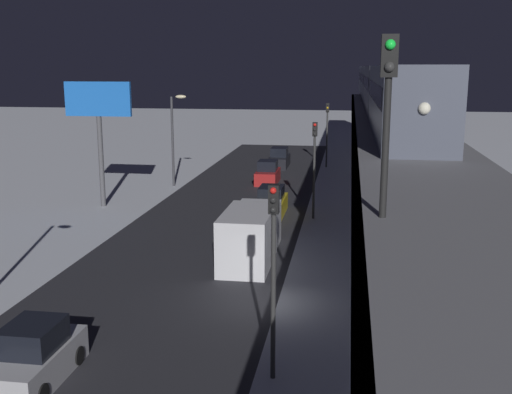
{
  "coord_description": "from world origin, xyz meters",
  "views": [
    {
      "loc": [
        -3.55,
        24.33,
        9.9
      ],
      "look_at": [
        2.36,
        -14.2,
        1.59
      ],
      "focal_mm": 42.93,
      "sensor_mm": 36.0,
      "label": 1
    }
  ],
  "objects_px": {
    "subway_train": "(379,84)",
    "box_truck": "(251,234)",
    "sedan_silver": "(35,358)",
    "traffic_light_far": "(327,125)",
    "sedan_black": "(279,159)",
    "traffic_light_mid": "(314,156)",
    "sedan_red_2": "(268,174)",
    "rail_signal": "(388,95)",
    "traffic_light_near": "(273,254)",
    "commercial_billboard": "(99,111)",
    "sedan_yellow": "(271,203)"
  },
  "relations": [
    {
      "from": "sedan_red_2",
      "to": "sedan_silver",
      "type": "bearing_deg",
      "value": -94.55
    },
    {
      "from": "subway_train",
      "to": "sedan_black",
      "type": "bearing_deg",
      "value": -6.84
    },
    {
      "from": "sedan_black",
      "to": "sedan_yellow",
      "type": "height_order",
      "value": "same"
    },
    {
      "from": "commercial_billboard",
      "to": "sedan_yellow",
      "type": "bearing_deg",
      "value": 176.26
    },
    {
      "from": "box_truck",
      "to": "sedan_yellow",
      "type": "bearing_deg",
      "value": -88.84
    },
    {
      "from": "subway_train",
      "to": "commercial_billboard",
      "type": "xyz_separation_m",
      "value": [
        20.14,
        18.46,
        -1.53
      ]
    },
    {
      "from": "sedan_yellow",
      "to": "traffic_light_mid",
      "type": "distance_m",
      "value": 4.51
    },
    {
      "from": "subway_train",
      "to": "traffic_light_far",
      "type": "bearing_deg",
      "value": -19.14
    },
    {
      "from": "sedan_red_2",
      "to": "traffic_light_mid",
      "type": "height_order",
      "value": "traffic_light_mid"
    },
    {
      "from": "subway_train",
      "to": "sedan_black",
      "type": "distance_m",
      "value": 12.23
    },
    {
      "from": "subway_train",
      "to": "traffic_light_far",
      "type": "height_order",
      "value": "subway_train"
    },
    {
      "from": "subway_train",
      "to": "sedan_silver",
      "type": "relative_size",
      "value": 18.23
    },
    {
      "from": "subway_train",
      "to": "box_truck",
      "type": "relative_size",
      "value": 10.01
    },
    {
      "from": "subway_train",
      "to": "sedan_red_2",
      "type": "xyz_separation_m",
      "value": [
        9.54,
        7.66,
        -7.56
      ]
    },
    {
      "from": "traffic_light_near",
      "to": "traffic_light_mid",
      "type": "distance_m",
      "value": 21.59
    },
    {
      "from": "subway_train",
      "to": "sedan_yellow",
      "type": "xyz_separation_m",
      "value": [
        7.74,
        19.27,
        -7.56
      ]
    },
    {
      "from": "sedan_black",
      "to": "sedan_red_2",
      "type": "height_order",
      "value": "same"
    },
    {
      "from": "box_truck",
      "to": "traffic_light_mid",
      "type": "relative_size",
      "value": 1.16
    },
    {
      "from": "traffic_light_near",
      "to": "commercial_billboard",
      "type": "bearing_deg",
      "value": -56.42
    },
    {
      "from": "sedan_silver",
      "to": "commercial_billboard",
      "type": "relative_size",
      "value": 0.46
    },
    {
      "from": "subway_train",
      "to": "box_truck",
      "type": "bearing_deg",
      "value": 75.51
    },
    {
      "from": "box_truck",
      "to": "commercial_billboard",
      "type": "distance_m",
      "value": 17.42
    },
    {
      "from": "subway_train",
      "to": "rail_signal",
      "type": "distance_m",
      "value": 46.0
    },
    {
      "from": "sedan_silver",
      "to": "box_truck",
      "type": "distance_m",
      "value": 14.51
    },
    {
      "from": "box_truck",
      "to": "subway_train",
      "type": "bearing_deg",
      "value": -104.49
    },
    {
      "from": "sedan_silver",
      "to": "commercial_billboard",
      "type": "distance_m",
      "value": 26.31
    },
    {
      "from": "sedan_red_2",
      "to": "commercial_billboard",
      "type": "bearing_deg",
      "value": -134.45
    },
    {
      "from": "traffic_light_mid",
      "to": "commercial_billboard",
      "type": "bearing_deg",
      "value": -5.42
    },
    {
      "from": "sedan_silver",
      "to": "traffic_light_mid",
      "type": "height_order",
      "value": "traffic_light_mid"
    },
    {
      "from": "box_truck",
      "to": "sedan_red_2",
      "type": "bearing_deg",
      "value": -84.69
    },
    {
      "from": "subway_train",
      "to": "box_truck",
      "type": "xyz_separation_m",
      "value": [
        7.54,
        29.17,
        -7.01
      ]
    },
    {
      "from": "traffic_light_far",
      "to": "commercial_billboard",
      "type": "distance_m",
      "value": 25.43
    },
    {
      "from": "sedan_silver",
      "to": "commercial_billboard",
      "type": "height_order",
      "value": "commercial_billboard"
    },
    {
      "from": "traffic_light_mid",
      "to": "commercial_billboard",
      "type": "xyz_separation_m",
      "value": [
        15.3,
        -1.45,
        2.63
      ]
    },
    {
      "from": "box_truck",
      "to": "commercial_billboard",
      "type": "xyz_separation_m",
      "value": [
        12.6,
        -10.71,
        5.48
      ]
    },
    {
      "from": "subway_train",
      "to": "box_truck",
      "type": "height_order",
      "value": "subway_train"
    },
    {
      "from": "traffic_light_near",
      "to": "rail_signal",
      "type": "bearing_deg",
      "value": 124.12
    },
    {
      "from": "sedan_silver",
      "to": "traffic_light_far",
      "type": "xyz_separation_m",
      "value": [
        -7.5,
        -44.53,
        3.41
      ]
    },
    {
      "from": "commercial_billboard",
      "to": "traffic_light_far",
      "type": "bearing_deg",
      "value": -127.21
    },
    {
      "from": "sedan_red_2",
      "to": "traffic_light_mid",
      "type": "relative_size",
      "value": 0.64
    },
    {
      "from": "sedan_black",
      "to": "sedan_red_2",
      "type": "xyz_separation_m",
      "value": [
        -0.0,
        8.8,
        0.0
      ]
    },
    {
      "from": "box_truck",
      "to": "traffic_light_far",
      "type": "bearing_deg",
      "value": -95.0
    },
    {
      "from": "sedan_yellow",
      "to": "commercial_billboard",
      "type": "distance_m",
      "value": 13.81
    },
    {
      "from": "traffic_light_mid",
      "to": "commercial_billboard",
      "type": "distance_m",
      "value": 15.59
    },
    {
      "from": "subway_train",
      "to": "traffic_light_mid",
      "type": "relative_size",
      "value": 11.57
    },
    {
      "from": "rail_signal",
      "to": "sedan_silver",
      "type": "relative_size",
      "value": 0.98
    },
    {
      "from": "rail_signal",
      "to": "traffic_light_near",
      "type": "bearing_deg",
      "value": -55.88
    },
    {
      "from": "sedan_black",
      "to": "traffic_light_mid",
      "type": "distance_m",
      "value": 21.84
    },
    {
      "from": "traffic_light_far",
      "to": "traffic_light_mid",
      "type": "bearing_deg",
      "value": 90.0
    },
    {
      "from": "sedan_yellow",
      "to": "traffic_light_far",
      "type": "height_order",
      "value": "traffic_light_far"
    }
  ]
}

